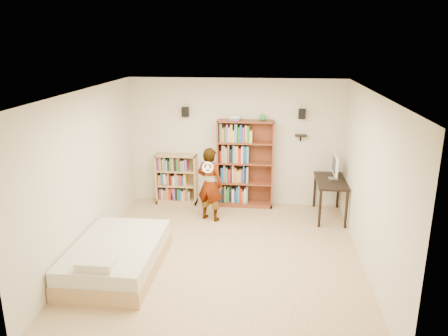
{
  "coord_description": "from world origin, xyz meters",
  "views": [
    {
      "loc": [
        0.69,
        -6.49,
        3.47
      ],
      "look_at": [
        -0.05,
        0.6,
        1.35
      ],
      "focal_mm": 35.0,
      "sensor_mm": 36.0,
      "label": 1
    }
  ],
  "objects_px": {
    "tall_bookshelf": "(245,164)",
    "person": "(210,184)",
    "low_bookshelf": "(177,179)",
    "daybed": "(116,253)",
    "computer_desk": "(330,198)"
  },
  "relations": [
    {
      "from": "computer_desk",
      "to": "daybed",
      "type": "xyz_separation_m",
      "value": [
        -3.53,
        -2.52,
        -0.1
      ]
    },
    {
      "from": "person",
      "to": "low_bookshelf",
      "type": "bearing_deg",
      "value": -23.67
    },
    {
      "from": "daybed",
      "to": "tall_bookshelf",
      "type": "bearing_deg",
      "value": 58.66
    },
    {
      "from": "low_bookshelf",
      "to": "daybed",
      "type": "relative_size",
      "value": 0.55
    },
    {
      "from": "low_bookshelf",
      "to": "daybed",
      "type": "height_order",
      "value": "low_bookshelf"
    },
    {
      "from": "tall_bookshelf",
      "to": "person",
      "type": "bearing_deg",
      "value": -127.65
    },
    {
      "from": "low_bookshelf",
      "to": "daybed",
      "type": "bearing_deg",
      "value": -96.2
    },
    {
      "from": "low_bookshelf",
      "to": "computer_desk",
      "type": "bearing_deg",
      "value": -8.13
    },
    {
      "from": "computer_desk",
      "to": "person",
      "type": "relative_size",
      "value": 0.78
    },
    {
      "from": "tall_bookshelf",
      "to": "person",
      "type": "xyz_separation_m",
      "value": [
        -0.64,
        -0.83,
        -0.19
      ]
    },
    {
      "from": "tall_bookshelf",
      "to": "low_bookshelf",
      "type": "relative_size",
      "value": 1.7
    },
    {
      "from": "low_bookshelf",
      "to": "person",
      "type": "bearing_deg",
      "value": -44.76
    },
    {
      "from": "tall_bookshelf",
      "to": "daybed",
      "type": "height_order",
      "value": "tall_bookshelf"
    },
    {
      "from": "low_bookshelf",
      "to": "computer_desk",
      "type": "height_order",
      "value": "low_bookshelf"
    },
    {
      "from": "tall_bookshelf",
      "to": "daybed",
      "type": "distance_m",
      "value": 3.53
    }
  ]
}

